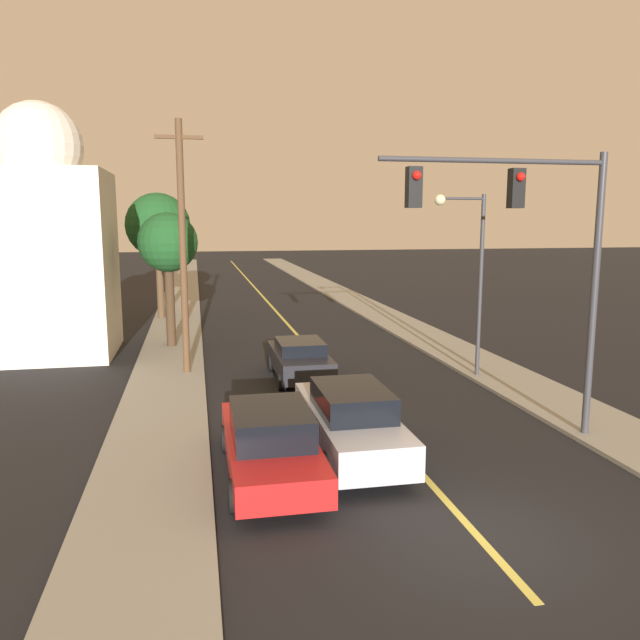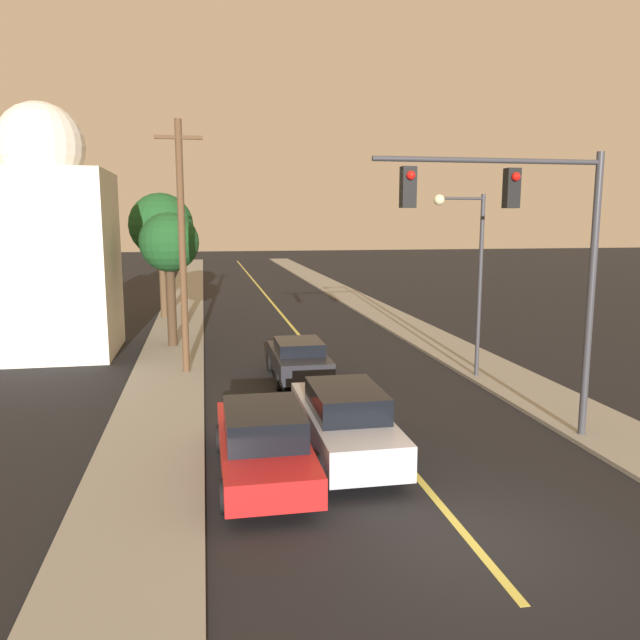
% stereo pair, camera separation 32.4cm
% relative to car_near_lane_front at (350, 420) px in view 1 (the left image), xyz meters
% --- Properties ---
extents(ground_plane, '(200.00, 200.00, 0.00)m').
position_rel_car_near_lane_front_xyz_m(ground_plane, '(1.25, -4.11, -0.85)').
color(ground_plane, black).
extents(road_surface, '(8.90, 80.00, 0.01)m').
position_rel_car_near_lane_front_xyz_m(road_surface, '(1.25, 31.89, -0.84)').
color(road_surface, black).
rests_on(road_surface, ground).
extents(sidewalk_left, '(2.50, 80.00, 0.12)m').
position_rel_car_near_lane_front_xyz_m(sidewalk_left, '(-4.45, 31.89, -0.79)').
color(sidewalk_left, gray).
rests_on(sidewalk_left, ground).
extents(sidewalk_right, '(2.50, 80.00, 0.12)m').
position_rel_car_near_lane_front_xyz_m(sidewalk_right, '(6.95, 31.89, -0.79)').
color(sidewalk_right, gray).
rests_on(sidewalk_right, ground).
extents(car_near_lane_front, '(1.87, 5.18, 1.67)m').
position_rel_car_near_lane_front_xyz_m(car_near_lane_front, '(0.00, 0.00, 0.00)').
color(car_near_lane_front, '#A5A8B2').
rests_on(car_near_lane_front, ground).
extents(car_near_lane_second, '(1.85, 4.28, 1.38)m').
position_rel_car_near_lane_front_xyz_m(car_near_lane_second, '(-0.00, 7.13, -0.12)').
color(car_near_lane_second, black).
rests_on(car_near_lane_second, ground).
extents(car_outer_lane_front, '(1.94, 5.08, 1.54)m').
position_rel_car_near_lane_front_xyz_m(car_outer_lane_front, '(-1.96, -0.83, -0.07)').
color(car_outer_lane_front, red).
rests_on(car_outer_lane_front, ground).
extents(traffic_signal_mast, '(5.60, 0.42, 6.87)m').
position_rel_car_near_lane_front_xyz_m(traffic_signal_mast, '(4.37, 0.02, 4.20)').
color(traffic_signal_mast, '#333338').
rests_on(traffic_signal_mast, ground).
extents(streetlamp_right, '(1.79, 0.36, 6.14)m').
position_rel_car_near_lane_front_xyz_m(streetlamp_right, '(5.59, 6.10, 3.29)').
color(streetlamp_right, '#333338').
rests_on(streetlamp_right, ground).
extents(utility_pole_left, '(1.60, 0.24, 8.62)m').
position_rel_car_near_lane_front_xyz_m(utility_pole_left, '(-3.80, 8.49, 3.75)').
color(utility_pole_left, '#513823').
rests_on(utility_pole_left, ground).
extents(tree_left_near, '(3.44, 3.44, 6.73)m').
position_rel_car_near_lane_front_xyz_m(tree_left_near, '(-5.31, 21.42, 4.24)').
color(tree_left_near, '#4C3823').
rests_on(tree_left_near, ground).
extents(tree_left_far, '(2.46, 2.46, 5.60)m').
position_rel_car_near_lane_front_xyz_m(tree_left_far, '(-4.49, 13.29, 3.56)').
color(tree_left_far, '#3D2B1C').
rests_on(tree_left_far, ground).
extents(domed_building_left, '(4.98, 4.98, 9.91)m').
position_rel_car_near_lane_front_xyz_m(domed_building_left, '(-9.19, 13.01, 3.59)').
color(domed_building_left, beige).
rests_on(domed_building_left, ground).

